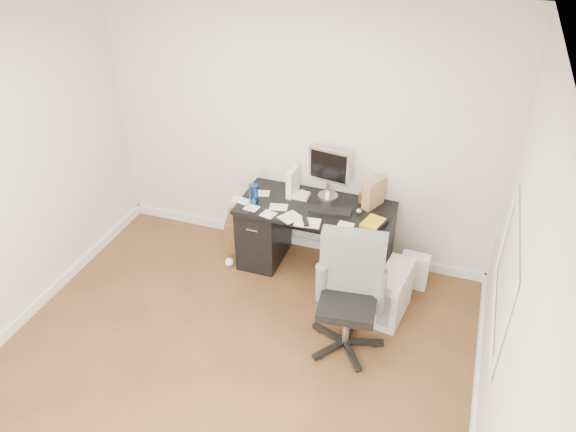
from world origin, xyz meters
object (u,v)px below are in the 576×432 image
keyboard (330,211)px  wicker_basket (244,232)px  lcd_monitor (329,173)px  pc_tower (393,293)px  desk (315,236)px  office_chair (348,298)px

keyboard → wicker_basket: (-0.99, 0.17, -0.58)m
lcd_monitor → wicker_basket: lcd_monitor is taller
lcd_monitor → pc_tower: bearing=-30.5°
wicker_basket → pc_tower: bearing=-18.2°
lcd_monitor → pc_tower: (0.82, -0.66, -0.76)m
lcd_monitor → keyboard: lcd_monitor is taller
desk → pc_tower: (0.88, -0.45, -0.14)m
desk → pc_tower: desk is taller
desk → pc_tower: size_ratio=2.91×
wicker_basket → keyboard: bearing=-9.6°
keyboard → wicker_basket: bearing=165.2°
wicker_basket → office_chair: bearing=-37.5°
keyboard → office_chair: bearing=-70.9°
office_chair → pc_tower: size_ratio=2.10×
desk → lcd_monitor: size_ratio=2.83×
lcd_monitor → wicker_basket: size_ratio=1.48×
desk → lcd_monitor: lcd_monitor is taller
lcd_monitor → wicker_basket: (-0.89, -0.09, -0.84)m
office_chair → lcd_monitor: bearing=107.0°
pc_tower → wicker_basket: (-1.71, 0.56, -0.08)m
lcd_monitor → office_chair: 1.36m
office_chair → pc_tower: office_chair is taller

